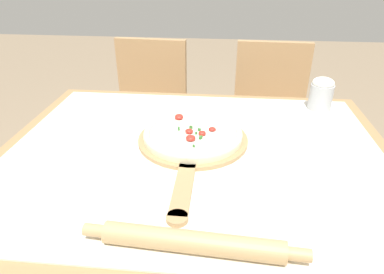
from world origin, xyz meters
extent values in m
cube|color=#A87F51|center=(0.00, 0.00, 0.76)|extent=(1.18, 0.95, 0.03)
cylinder|color=#A87F51|center=(-0.54, 0.42, 0.37)|extent=(0.06, 0.06, 0.74)
cylinder|color=#A87F51|center=(0.54, 0.42, 0.37)|extent=(0.06, 0.06, 0.74)
cube|color=white|center=(0.00, 0.00, 0.78)|extent=(1.10, 0.87, 0.00)
cylinder|color=tan|center=(-0.01, 0.06, 0.79)|extent=(0.34, 0.34, 0.01)
cube|color=tan|center=(-0.01, -0.19, 0.79)|extent=(0.04, 0.22, 0.01)
cylinder|color=tan|center=(-0.01, -0.30, 0.79)|extent=(0.05, 0.05, 0.01)
cylinder|color=beige|center=(-0.01, 0.06, 0.80)|extent=(0.31, 0.31, 0.02)
torus|color=beige|center=(-0.01, 0.06, 0.81)|extent=(0.31, 0.31, 0.02)
cylinder|color=white|center=(-0.01, 0.06, 0.81)|extent=(0.27, 0.27, 0.00)
ellipsoid|color=red|center=(0.05, 0.08, 0.82)|extent=(0.02, 0.02, 0.01)
ellipsoid|color=red|center=(-0.02, 0.06, 0.82)|extent=(0.02, 0.02, 0.01)
ellipsoid|color=red|center=(-0.01, 0.01, 0.82)|extent=(0.03, 0.03, 0.02)
ellipsoid|color=red|center=(-0.07, 0.15, 0.82)|extent=(0.03, 0.03, 0.02)
ellipsoid|color=red|center=(0.02, 0.05, 0.82)|extent=(0.02, 0.02, 0.01)
cube|color=#387533|center=(0.02, 0.04, 0.81)|extent=(0.01, 0.01, 0.01)
cube|color=#387533|center=(0.01, 0.07, 0.81)|extent=(0.01, 0.01, 0.01)
cube|color=#387533|center=(-0.02, 0.09, 0.81)|extent=(0.01, 0.01, 0.01)
cube|color=#387533|center=(-0.06, 0.07, 0.82)|extent=(0.01, 0.01, 0.01)
cube|color=#387533|center=(0.02, 0.02, 0.82)|extent=(0.01, 0.01, 0.01)
cube|color=#387533|center=(0.00, 0.05, 0.81)|extent=(0.01, 0.01, 0.01)
cube|color=#387533|center=(0.00, -0.03, 0.81)|extent=(0.01, 0.01, 0.01)
cylinder|color=tan|center=(0.03, -0.38, 0.80)|extent=(0.36, 0.07, 0.05)
cylinder|color=tan|center=(-0.17, -0.37, 0.80)|extent=(0.05, 0.03, 0.03)
cylinder|color=tan|center=(0.23, -0.39, 0.80)|extent=(0.05, 0.03, 0.03)
cube|color=tan|center=(-0.33, 0.73, 0.45)|extent=(0.42, 0.42, 0.02)
cube|color=tan|center=(-0.32, 0.91, 0.68)|extent=(0.38, 0.06, 0.44)
cylinder|color=tan|center=(-0.50, 0.58, 0.22)|extent=(0.04, 0.04, 0.44)
cylinder|color=tan|center=(-0.18, 0.56, 0.22)|extent=(0.04, 0.04, 0.44)
cylinder|color=tan|center=(-0.48, 0.90, 0.22)|extent=(0.04, 0.04, 0.44)
cylinder|color=tan|center=(-0.16, 0.88, 0.22)|extent=(0.04, 0.04, 0.44)
cube|color=tan|center=(0.32, 0.73, 0.45)|extent=(0.41, 0.41, 0.02)
cube|color=tan|center=(0.33, 0.91, 0.68)|extent=(0.38, 0.05, 0.44)
cylinder|color=tan|center=(0.15, 0.58, 0.22)|extent=(0.04, 0.04, 0.44)
cylinder|color=tan|center=(0.47, 0.57, 0.22)|extent=(0.04, 0.04, 0.44)
cylinder|color=tan|center=(0.17, 0.90, 0.22)|extent=(0.04, 0.04, 0.44)
cylinder|color=tan|center=(0.49, 0.89, 0.22)|extent=(0.04, 0.04, 0.44)
cylinder|color=#B2B7BC|center=(0.43, 0.36, 0.83)|extent=(0.08, 0.08, 0.09)
ellipsoid|color=white|center=(0.43, 0.36, 0.88)|extent=(0.08, 0.08, 0.04)
camera|label=1|loc=(0.08, -0.86, 1.30)|focal=32.00mm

